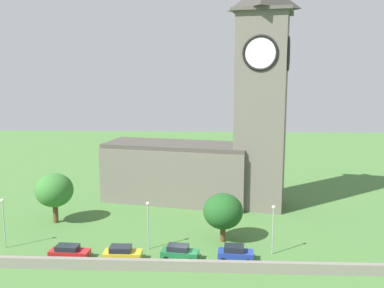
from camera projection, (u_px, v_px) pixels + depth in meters
name	position (u px, v px, depth m)	size (l,w,h in m)	color
ground_plane	(190.00, 220.00, 65.36)	(200.00, 200.00, 0.00)	#477538
church	(216.00, 137.00, 72.27)	(32.73, 15.70, 36.35)	#666056
quay_barrier	(183.00, 266.00, 48.31)	(53.66, 0.70, 1.27)	gray
car_red	(69.00, 252.00, 51.55)	(4.90, 2.37, 1.68)	red
car_yellow	(122.00, 253.00, 50.83)	(4.52, 2.26, 1.88)	gold
car_green	(179.00, 252.00, 51.17)	(4.67, 2.55, 1.85)	#1E6B38
car_blue	(235.00, 253.00, 50.94)	(4.35, 2.55, 1.88)	#233D9E
streetlamp_west_end	(3.00, 215.00, 54.06)	(0.44, 0.44, 6.55)	#9EA0A5
streetlamp_west_mid	(148.00, 217.00, 53.79)	(0.44, 0.44, 6.24)	#9EA0A5
streetlamp_central	(273.00, 221.00, 52.22)	(0.44, 0.44, 6.28)	#9EA0A5
tree_churchyard	(54.00, 190.00, 63.37)	(5.57, 5.57, 7.53)	brown
tree_riverside_east	(223.00, 211.00, 56.31)	(5.27, 5.27, 6.55)	brown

